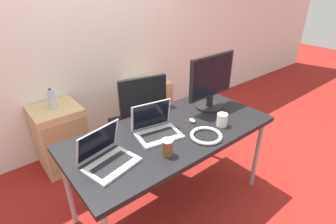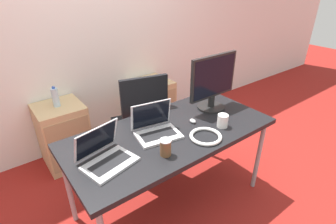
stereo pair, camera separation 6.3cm
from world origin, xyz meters
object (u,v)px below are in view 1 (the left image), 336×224
(cabinet_left, at_px, (61,137))
(coffee_cup_white, at_px, (222,120))
(office_chair, at_px, (139,132))
(cable_coil, at_px, (206,136))
(water_bottle, at_px, (52,99))
(monitor, at_px, (211,82))
(cabinet_right, at_px, (148,106))
(laptop_right, at_px, (107,157))
(laptop_left, at_px, (156,128))
(mouse, at_px, (192,121))
(coffee_cup_brown, at_px, (167,147))

(cabinet_left, bearing_deg, coffee_cup_white, -56.00)
(office_chair, relative_size, cable_coil, 4.36)
(water_bottle, height_order, cable_coil, water_bottle)
(monitor, bearing_deg, coffee_cup_white, -119.31)
(cabinet_left, bearing_deg, cabinet_right, 0.00)
(laptop_right, bearing_deg, laptop_left, 9.98)
(laptop_left, xyz_separation_m, mouse, (0.34, -0.04, -0.03))
(coffee_cup_white, bearing_deg, cabinet_right, 81.07)
(cable_coil, bearing_deg, cabinet_right, 72.62)
(mouse, height_order, coffee_cup_white, coffee_cup_white)
(laptop_right, bearing_deg, mouse, 2.59)
(laptop_left, bearing_deg, coffee_cup_white, -25.44)
(water_bottle, height_order, mouse, water_bottle)
(water_bottle, xyz_separation_m, coffee_cup_white, (0.92, -1.36, 0.04))
(coffee_cup_white, relative_size, cable_coil, 0.43)
(monitor, bearing_deg, mouse, -162.34)
(coffee_cup_white, bearing_deg, water_bottle, 123.95)
(office_chair, height_order, laptop_left, office_chair)
(cabinet_left, bearing_deg, laptop_right, -91.37)
(water_bottle, distance_m, monitor, 1.54)
(cabinet_left, height_order, laptop_left, laptop_left)
(office_chair, xyz_separation_m, cabinet_right, (0.49, 0.52, -0.06))
(laptop_right, relative_size, cable_coil, 1.51)
(water_bottle, bearing_deg, mouse, -56.82)
(office_chair, distance_m, cabinet_left, 0.83)
(cabinet_left, xyz_separation_m, laptop_left, (0.43, -1.13, 0.48))
(office_chair, relative_size, cabinet_right, 1.56)
(water_bottle, height_order, laptop_left, laptop_left)
(laptop_left, relative_size, coffee_cup_brown, 2.99)
(cabinet_left, relative_size, water_bottle, 3.26)
(laptop_right, bearing_deg, water_bottle, 88.63)
(monitor, xyz_separation_m, coffee_cup_white, (-0.16, -0.29, -0.20))
(cabinet_left, distance_m, laptop_left, 1.29)
(cabinet_left, xyz_separation_m, mouse, (0.77, -1.17, 0.44))
(laptop_left, height_order, coffee_cup_white, laptop_left)
(coffee_cup_white, height_order, coffee_cup_brown, coffee_cup_brown)
(monitor, relative_size, coffee_cup_white, 4.77)
(cabinet_left, distance_m, cabinet_right, 1.13)
(laptop_left, xyz_separation_m, cable_coil, (0.27, -0.27, -0.04))
(mouse, height_order, coffee_cup_brown, coffee_cup_brown)
(office_chair, xyz_separation_m, cable_coil, (0.05, -0.88, 0.38))
(mouse, distance_m, cable_coil, 0.24)
(office_chair, xyz_separation_m, laptop_right, (-0.67, -0.68, 0.42))
(mouse, distance_m, coffee_cup_white, 0.24)
(office_chair, relative_size, water_bottle, 5.09)
(cabinet_right, height_order, laptop_right, laptop_right)
(monitor, distance_m, coffee_cup_white, 0.38)
(laptop_right, xyz_separation_m, coffee_cup_brown, (0.36, -0.18, 0.01))
(water_bottle, bearing_deg, cabinet_right, -0.11)
(cabinet_left, distance_m, mouse, 1.47)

